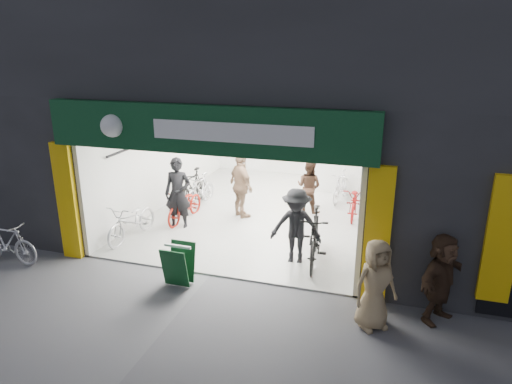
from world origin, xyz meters
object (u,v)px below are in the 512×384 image
at_px(bike_right_front, 315,237).
at_px(parked_bike, 7,243).
at_px(pedestrian_near, 375,285).
at_px(bike_left_front, 132,221).
at_px(sandwich_board, 179,264).

distance_m(bike_right_front, parked_bike, 6.62).
relative_size(parked_bike, pedestrian_near, 1.01).
bearing_deg(parked_bike, bike_right_front, -71.14).
relative_size(bike_left_front, sandwich_board, 2.20).
bearing_deg(bike_left_front, sandwich_board, -34.34).
relative_size(bike_right_front, sandwich_board, 2.45).
relative_size(bike_right_front, parked_bike, 1.27).
xyz_separation_m(parked_bike, sandwich_board, (3.96, 0.22, -0.02)).
distance_m(bike_left_front, sandwich_board, 2.67).
distance_m(bike_right_front, sandwich_board, 2.93).
xyz_separation_m(bike_left_front, pedestrian_near, (5.80, -2.01, 0.31)).
bearing_deg(parked_bike, sandwich_board, -84.92).
relative_size(bike_left_front, bike_right_front, 0.90).
height_order(parked_bike, sandwich_board, parked_bike).
relative_size(bike_left_front, pedestrian_near, 1.15).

